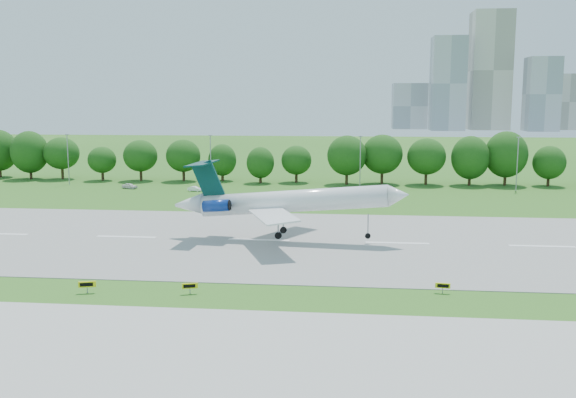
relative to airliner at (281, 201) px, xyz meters
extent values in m
plane|color=#255616|center=(-3.32, -25.12, -5.89)|extent=(600.00, 600.00, 0.00)
cube|color=gray|center=(-3.32, -0.12, -5.85)|extent=(400.00, 45.00, 0.08)
cube|color=#ADADA8|center=(-3.32, -43.12, -5.85)|extent=(400.00, 23.00, 0.08)
cylinder|color=#382314|center=(-63.32, 66.88, -4.09)|extent=(0.70, 0.70, 3.60)
sphere|color=#153F0F|center=(-63.32, 66.88, 0.31)|extent=(8.40, 8.40, 8.40)
cylinder|color=#382314|center=(-23.32, 66.88, -4.09)|extent=(0.70, 0.70, 3.60)
sphere|color=#153F0F|center=(-23.32, 66.88, 0.31)|extent=(8.40, 8.40, 8.40)
cylinder|color=#382314|center=(16.68, 66.88, -4.09)|extent=(0.70, 0.70, 3.60)
sphere|color=#153F0F|center=(16.68, 66.88, 0.31)|extent=(8.40, 8.40, 8.40)
cylinder|color=#382314|center=(56.68, 66.88, -4.09)|extent=(0.70, 0.70, 3.60)
sphere|color=#153F0F|center=(56.68, 66.88, 0.31)|extent=(8.40, 8.40, 8.40)
cylinder|color=gray|center=(-58.32, 56.88, 0.11)|extent=(0.24, 0.24, 12.00)
cube|color=gray|center=(-58.32, 56.88, 6.21)|extent=(0.90, 0.25, 0.18)
cylinder|color=gray|center=(-23.32, 56.88, 0.11)|extent=(0.24, 0.24, 12.00)
cube|color=gray|center=(-23.32, 56.88, 6.21)|extent=(0.90, 0.25, 0.18)
cylinder|color=gray|center=(11.68, 56.88, 0.11)|extent=(0.24, 0.24, 12.00)
cube|color=gray|center=(11.68, 56.88, 6.21)|extent=(0.90, 0.25, 0.18)
cylinder|color=gray|center=(46.68, 56.88, 0.11)|extent=(0.24, 0.24, 12.00)
cube|color=gray|center=(46.68, 56.88, 6.21)|extent=(0.90, 0.25, 0.18)
cube|color=#B2B2B7|center=(71.68, 354.88, 25.11)|extent=(22.00, 22.00, 62.00)
cube|color=beige|center=(101.68, 369.88, 34.11)|extent=(26.00, 26.00, 80.00)
cube|color=#B2B2B7|center=(131.68, 349.88, 18.11)|extent=(20.00, 20.00, 48.00)
cube|color=beige|center=(154.68, 374.88, 13.11)|extent=(18.00, 18.00, 38.00)
cube|color=#B2B2B7|center=(48.68, 379.88, 10.11)|extent=(24.00, 24.00, 32.00)
cylinder|color=white|center=(1.70, -0.12, 0.01)|extent=(27.29, 5.09, 5.39)
cone|color=white|center=(16.58, -1.20, 1.26)|extent=(3.35, 3.36, 3.38)
cone|color=white|center=(-13.90, 1.00, -0.94)|extent=(4.78, 3.47, 3.50)
cube|color=white|center=(-0.37, -6.28, -1.02)|extent=(8.36, 12.52, 0.60)
cube|color=white|center=(0.54, 6.27, -1.02)|extent=(9.62, 12.39, 0.60)
cube|color=#042F2F|center=(-10.85, 0.78, 2.69)|extent=(4.93, 0.80, 6.16)
cube|color=#042F2F|center=(-11.75, 0.85, 5.22)|extent=(3.49, 8.72, 0.44)
cylinder|color=navy|center=(-9.23, -1.68, -0.62)|extent=(4.02, 1.98, 2.02)
cylinder|color=navy|center=(-8.89, 2.99, -0.62)|extent=(4.02, 1.98, 2.02)
cylinder|color=gray|center=(12.45, -0.90, -3.14)|extent=(0.18, 0.18, 3.15)
cylinder|color=black|center=(12.45, -0.90, -4.71)|extent=(0.83, 0.33, 0.81)
cylinder|color=gray|center=(-0.24, -1.97, -3.14)|extent=(0.22, 0.22, 3.15)
cylinder|color=black|center=(-0.24, -1.97, -4.71)|extent=(1.02, 0.47, 0.99)
cylinder|color=gray|center=(0.05, 1.98, -3.14)|extent=(0.22, 0.22, 3.15)
cylinder|color=black|center=(0.05, 1.98, -4.71)|extent=(1.02, 0.47, 0.99)
cube|color=gray|center=(-6.66, -26.78, -5.53)|extent=(0.13, 0.13, 0.73)
cube|color=yellow|center=(-6.66, -26.78, -5.01)|extent=(1.65, 0.66, 0.57)
cube|color=black|center=(-6.63, -26.89, -5.01)|extent=(1.21, 0.38, 0.37)
cube|color=gray|center=(-17.57, -27.62, -5.50)|extent=(0.14, 0.14, 0.80)
cube|color=yellow|center=(-17.57, -27.62, -4.93)|extent=(1.80, 0.70, 0.63)
cube|color=black|center=(-17.54, -27.74, -4.93)|extent=(1.32, 0.40, 0.40)
cube|color=gray|center=(19.93, -23.75, -5.55)|extent=(0.11, 0.11, 0.69)
cube|color=yellow|center=(19.93, -23.75, -5.05)|extent=(1.59, 0.38, 0.54)
cube|color=black|center=(19.92, -23.86, -5.05)|extent=(1.18, 0.17, 0.35)
imported|color=white|center=(-25.27, 48.96, -5.35)|extent=(3.45, 1.81, 1.08)
imported|color=silver|center=(-41.29, 51.52, -5.26)|extent=(4.00, 2.51, 1.27)
camera|label=1|loc=(10.46, -90.73, 14.38)|focal=40.00mm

